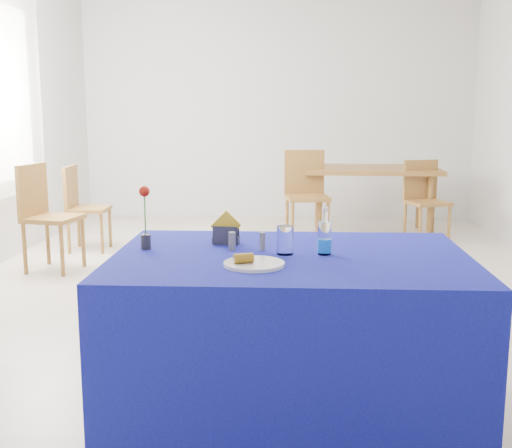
{
  "coord_description": "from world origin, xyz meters",
  "views": [
    {
      "loc": [
        0.16,
        -4.87,
        1.41
      ],
      "look_at": [
        0.02,
        -2.17,
        0.92
      ],
      "focal_mm": 45.0,
      "sensor_mm": 36.0,
      "label": 1
    }
  ],
  "objects_px": {
    "blue_table": "(290,335)",
    "water_bottle": "(325,239)",
    "chair_bg_right": "(424,195)",
    "chair_win_a": "(44,209)",
    "chair_win_b": "(81,202)",
    "plate": "(254,264)",
    "oak_table": "(372,174)",
    "chair_bg_left": "(306,189)"
  },
  "relations": [
    {
      "from": "water_bottle",
      "to": "chair_win_a",
      "type": "xyz_separation_m",
      "value": [
        -2.3,
        2.6,
        -0.29
      ]
    },
    {
      "from": "water_bottle",
      "to": "chair_bg_right",
      "type": "bearing_deg",
      "value": 72.41
    },
    {
      "from": "blue_table",
      "to": "chair_bg_right",
      "type": "height_order",
      "value": "chair_bg_right"
    },
    {
      "from": "chair_win_b",
      "to": "plate",
      "type": "bearing_deg",
      "value": -153.65
    },
    {
      "from": "chair_win_a",
      "to": "chair_win_b",
      "type": "xyz_separation_m",
      "value": [
        0.07,
        0.79,
        -0.05
      ]
    },
    {
      "from": "chair_win_a",
      "to": "chair_win_b",
      "type": "height_order",
      "value": "chair_win_a"
    },
    {
      "from": "oak_table",
      "to": "blue_table",
      "type": "bearing_deg",
      "value": -101.62
    },
    {
      "from": "water_bottle",
      "to": "oak_table",
      "type": "relative_size",
      "value": 0.14
    },
    {
      "from": "blue_table",
      "to": "chair_bg_right",
      "type": "relative_size",
      "value": 1.84
    },
    {
      "from": "blue_table",
      "to": "water_bottle",
      "type": "height_order",
      "value": "water_bottle"
    },
    {
      "from": "oak_table",
      "to": "chair_win_a",
      "type": "bearing_deg",
      "value": -148.56
    },
    {
      "from": "blue_table",
      "to": "water_bottle",
      "type": "relative_size",
      "value": 7.44
    },
    {
      "from": "chair_bg_right",
      "to": "chair_win_b",
      "type": "relative_size",
      "value": 1.02
    },
    {
      "from": "oak_table",
      "to": "chair_win_a",
      "type": "height_order",
      "value": "chair_win_a"
    },
    {
      "from": "chair_bg_right",
      "to": "chair_win_a",
      "type": "bearing_deg",
      "value": -175.55
    },
    {
      "from": "chair_bg_left",
      "to": "chair_bg_right",
      "type": "distance_m",
      "value": 1.26
    },
    {
      "from": "water_bottle",
      "to": "chair_win_b",
      "type": "relative_size",
      "value": 0.25
    },
    {
      "from": "blue_table",
      "to": "chair_win_b",
      "type": "relative_size",
      "value": 1.88
    },
    {
      "from": "plate",
      "to": "chair_win_b",
      "type": "bearing_deg",
      "value": 118.09
    },
    {
      "from": "chair_bg_left",
      "to": "chair_bg_right",
      "type": "height_order",
      "value": "chair_bg_left"
    },
    {
      "from": "water_bottle",
      "to": "chair_win_a",
      "type": "bearing_deg",
      "value": 131.6
    },
    {
      "from": "water_bottle",
      "to": "chair_bg_left",
      "type": "relative_size",
      "value": 0.22
    },
    {
      "from": "chair_bg_left",
      "to": "chair_bg_right",
      "type": "xyz_separation_m",
      "value": [
        1.26,
        0.03,
        -0.06
      ]
    },
    {
      "from": "blue_table",
      "to": "chair_win_a",
      "type": "bearing_deg",
      "value": 129.54
    },
    {
      "from": "oak_table",
      "to": "chair_win_b",
      "type": "xyz_separation_m",
      "value": [
        -3.01,
        -1.09,
        -0.19
      ]
    },
    {
      "from": "plate",
      "to": "chair_bg_left",
      "type": "relative_size",
      "value": 0.26
    },
    {
      "from": "blue_table",
      "to": "chair_win_b",
      "type": "height_order",
      "value": "chair_win_b"
    },
    {
      "from": "plate",
      "to": "oak_table",
      "type": "relative_size",
      "value": 0.17
    },
    {
      "from": "water_bottle",
      "to": "blue_table",
      "type": "bearing_deg",
      "value": -174.63
    },
    {
      "from": "water_bottle",
      "to": "chair_bg_right",
      "type": "distance_m",
      "value": 4.23
    },
    {
      "from": "plate",
      "to": "chair_win_b",
      "type": "height_order",
      "value": "chair_win_b"
    },
    {
      "from": "blue_table",
      "to": "chair_win_b",
      "type": "xyz_separation_m",
      "value": [
        -2.09,
        3.4,
        0.11
      ]
    },
    {
      "from": "plate",
      "to": "chair_win_a",
      "type": "relative_size",
      "value": 0.27
    },
    {
      "from": "chair_bg_left",
      "to": "chair_bg_right",
      "type": "bearing_deg",
      "value": -7.6
    },
    {
      "from": "water_bottle",
      "to": "chair_win_a",
      "type": "height_order",
      "value": "water_bottle"
    },
    {
      "from": "chair_bg_right",
      "to": "chair_win_b",
      "type": "xyz_separation_m",
      "value": [
        -3.51,
        -0.64,
        -0.01
      ]
    },
    {
      "from": "plate",
      "to": "chair_bg_right",
      "type": "height_order",
      "value": "chair_bg_right"
    },
    {
      "from": "oak_table",
      "to": "chair_bg_left",
      "type": "height_order",
      "value": "chair_bg_left"
    },
    {
      "from": "blue_table",
      "to": "water_bottle",
      "type": "distance_m",
      "value": 0.48
    },
    {
      "from": "plate",
      "to": "oak_table",
      "type": "distance_m",
      "value": 4.83
    },
    {
      "from": "chair_win_a",
      "to": "plate",
      "type": "bearing_deg",
      "value": -133.43
    },
    {
      "from": "blue_table",
      "to": "chair_bg_right",
      "type": "bearing_deg",
      "value": 70.55
    }
  ]
}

